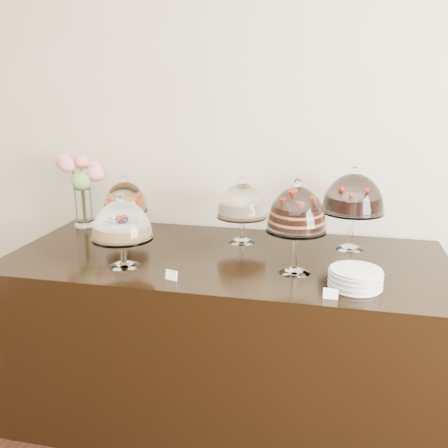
% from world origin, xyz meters
% --- Properties ---
extents(wall_back, '(5.00, 0.04, 3.00)m').
position_xyz_m(wall_back, '(0.00, 3.00, 1.50)').
color(wall_back, beige).
rests_on(wall_back, ground).
extents(display_counter, '(2.20, 1.00, 0.90)m').
position_xyz_m(display_counter, '(-0.12, 2.45, 0.45)').
color(display_counter, black).
rests_on(display_counter, ground).
extents(cake_stand_sugar_sponge, '(0.29, 0.29, 0.35)m').
position_xyz_m(cake_stand_sugar_sponge, '(-0.56, 2.20, 1.11)').
color(cake_stand_sugar_sponge, white).
rests_on(cake_stand_sugar_sponge, display_counter).
extents(cake_stand_choco_layer, '(0.28, 0.28, 0.44)m').
position_xyz_m(cake_stand_choco_layer, '(0.24, 2.29, 1.18)').
color(cake_stand_choco_layer, white).
rests_on(cake_stand_choco_layer, display_counter).
extents(cake_stand_cheesecake, '(0.28, 0.28, 0.37)m').
position_xyz_m(cake_stand_cheesecake, '(-0.08, 2.69, 1.12)').
color(cake_stand_cheesecake, white).
rests_on(cake_stand_cheesecake, display_counter).
extents(cake_stand_dark_choco, '(0.33, 0.33, 0.44)m').
position_xyz_m(cake_stand_dark_choco, '(0.50, 2.70, 1.18)').
color(cake_stand_dark_choco, white).
rests_on(cake_stand_dark_choco, display_counter).
extents(cake_stand_fruit_tart, '(0.25, 0.25, 0.34)m').
position_xyz_m(cake_stand_fruit_tart, '(-0.76, 2.69, 1.11)').
color(cake_stand_fruit_tart, white).
rests_on(cake_stand_fruit_tart, display_counter).
extents(flower_vase, '(0.31, 0.25, 0.44)m').
position_xyz_m(flower_vase, '(-1.08, 2.79, 1.17)').
color(flower_vase, white).
rests_on(flower_vase, display_counter).
extents(plate_stack, '(0.22, 0.22, 0.08)m').
position_xyz_m(plate_stack, '(0.51, 2.17, 0.94)').
color(plate_stack, silver).
rests_on(plate_stack, display_counter).
extents(price_card_left, '(0.06, 0.03, 0.04)m').
position_xyz_m(price_card_left, '(-0.28, 2.08, 0.92)').
color(price_card_left, white).
rests_on(price_card_left, display_counter).
extents(price_card_right, '(0.06, 0.02, 0.04)m').
position_xyz_m(price_card_right, '(0.41, 2.03, 0.92)').
color(price_card_right, white).
rests_on(price_card_right, display_counter).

